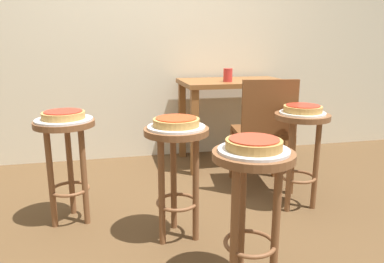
{
  "coord_description": "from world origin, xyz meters",
  "views": [
    {
      "loc": [
        -0.32,
        -1.89,
        1.1
      ],
      "look_at": [
        0.15,
        0.16,
        0.58
      ],
      "focal_mm": 34.13,
      "sensor_mm": 36.0,
      "label": 1
    }
  ],
  "objects_px": {
    "pizza_middle": "(176,122)",
    "serving_plate_rear": "(64,120)",
    "serving_plate_foreground": "(254,150)",
    "serving_plate_middle": "(176,127)",
    "stool_leftside": "(301,140)",
    "stool_foreground": "(252,190)",
    "pizza_foreground": "(254,144)",
    "condiment_shaker": "(230,76)",
    "wooden_chair": "(264,130)",
    "pizza_leftside": "(303,109)",
    "dining_table": "(233,95)",
    "stool_rear": "(66,149)",
    "pizza_rear": "(63,115)",
    "stool_middle": "(177,159)",
    "serving_plate_leftside": "(302,113)",
    "cup_near_edge": "(228,75)"
  },
  "relations": [
    {
      "from": "pizza_middle",
      "to": "serving_plate_rear",
      "type": "height_order",
      "value": "pizza_middle"
    },
    {
      "from": "serving_plate_foreground",
      "to": "serving_plate_middle",
      "type": "height_order",
      "value": "same"
    },
    {
      "from": "stool_leftside",
      "to": "stool_foreground",
      "type": "bearing_deg",
      "value": -131.37
    },
    {
      "from": "pizza_foreground",
      "to": "condiment_shaker",
      "type": "relative_size",
      "value": 2.85
    },
    {
      "from": "wooden_chair",
      "to": "stool_foreground",
      "type": "bearing_deg",
      "value": -116.34
    },
    {
      "from": "serving_plate_foreground",
      "to": "stool_leftside",
      "type": "height_order",
      "value": "serving_plate_foreground"
    },
    {
      "from": "stool_foreground",
      "to": "pizza_middle",
      "type": "height_order",
      "value": "pizza_middle"
    },
    {
      "from": "serving_plate_foreground",
      "to": "serving_plate_middle",
      "type": "relative_size",
      "value": 0.97
    },
    {
      "from": "serving_plate_middle",
      "to": "pizza_leftside",
      "type": "xyz_separation_m",
      "value": [
        0.87,
        0.22,
        0.03
      ]
    },
    {
      "from": "pizza_foreground",
      "to": "serving_plate_middle",
      "type": "bearing_deg",
      "value": 115.37
    },
    {
      "from": "dining_table",
      "to": "serving_plate_middle",
      "type": "bearing_deg",
      "value": -121.42
    },
    {
      "from": "stool_foreground",
      "to": "stool_rear",
      "type": "distance_m",
      "value": 1.2
    },
    {
      "from": "pizza_middle",
      "to": "stool_foreground",
      "type": "bearing_deg",
      "value": -64.63
    },
    {
      "from": "stool_leftside",
      "to": "pizza_foreground",
      "type": "bearing_deg",
      "value": -131.37
    },
    {
      "from": "serving_plate_middle",
      "to": "stool_leftside",
      "type": "xyz_separation_m",
      "value": [
        0.87,
        0.22,
        -0.18
      ]
    },
    {
      "from": "serving_plate_foreground",
      "to": "wooden_chair",
      "type": "xyz_separation_m",
      "value": [
        0.53,
        1.07,
        -0.19
      ]
    },
    {
      "from": "serving_plate_middle",
      "to": "wooden_chair",
      "type": "relative_size",
      "value": 0.37
    },
    {
      "from": "pizza_foreground",
      "to": "wooden_chair",
      "type": "height_order",
      "value": "wooden_chair"
    },
    {
      "from": "stool_foreground",
      "to": "pizza_foreground",
      "type": "distance_m",
      "value": 0.21
    },
    {
      "from": "serving_plate_foreground",
      "to": "pizza_foreground",
      "type": "bearing_deg",
      "value": -90.0
    },
    {
      "from": "pizza_middle",
      "to": "pizza_rear",
      "type": "height_order",
      "value": "same"
    },
    {
      "from": "stool_middle",
      "to": "dining_table",
      "type": "bearing_deg",
      "value": 58.58
    },
    {
      "from": "serving_plate_rear",
      "to": "pizza_leftside",
      "type": "bearing_deg",
      "value": -4.84
    },
    {
      "from": "pizza_middle",
      "to": "wooden_chair",
      "type": "xyz_separation_m",
      "value": [
        0.77,
        0.57,
        -0.22
      ]
    },
    {
      "from": "serving_plate_leftside",
      "to": "cup_near_edge",
      "type": "xyz_separation_m",
      "value": [
        -0.21,
        0.91,
        0.17
      ]
    },
    {
      "from": "stool_foreground",
      "to": "dining_table",
      "type": "height_order",
      "value": "dining_table"
    },
    {
      "from": "condiment_shaker",
      "to": "serving_plate_foreground",
      "type": "bearing_deg",
      "value": -105.36
    },
    {
      "from": "serving_plate_foreground",
      "to": "wooden_chair",
      "type": "relative_size",
      "value": 0.36
    },
    {
      "from": "serving_plate_leftside",
      "to": "stool_leftside",
      "type": "bearing_deg",
      "value": 0.0
    },
    {
      "from": "serving_plate_middle",
      "to": "dining_table",
      "type": "distance_m",
      "value": 1.46
    },
    {
      "from": "stool_middle",
      "to": "pizza_middle",
      "type": "bearing_deg",
      "value": 61.93
    },
    {
      "from": "stool_middle",
      "to": "stool_rear",
      "type": "height_order",
      "value": "same"
    },
    {
      "from": "pizza_leftside",
      "to": "condiment_shaker",
      "type": "bearing_deg",
      "value": 99.12
    },
    {
      "from": "condiment_shaker",
      "to": "stool_rear",
      "type": "bearing_deg",
      "value": -146.57
    },
    {
      "from": "serving_plate_foreground",
      "to": "stool_middle",
      "type": "xyz_separation_m",
      "value": [
        -0.24,
        0.5,
        -0.18
      ]
    },
    {
      "from": "stool_rear",
      "to": "serving_plate_rear",
      "type": "distance_m",
      "value": 0.18
    },
    {
      "from": "pizza_leftside",
      "to": "stool_foreground",
      "type": "bearing_deg",
      "value": -131.37
    },
    {
      "from": "serving_plate_foreground",
      "to": "wooden_chair",
      "type": "height_order",
      "value": "wooden_chair"
    },
    {
      "from": "serving_plate_foreground",
      "to": "serving_plate_rear",
      "type": "bearing_deg",
      "value": 135.29
    },
    {
      "from": "pizza_foreground",
      "to": "dining_table",
      "type": "relative_size",
      "value": 0.26
    },
    {
      "from": "pizza_foreground",
      "to": "serving_plate_foreground",
      "type": "bearing_deg",
      "value": 90.0
    },
    {
      "from": "wooden_chair",
      "to": "dining_table",
      "type": "bearing_deg",
      "value": 90.85
    },
    {
      "from": "stool_leftside",
      "to": "dining_table",
      "type": "height_order",
      "value": "dining_table"
    },
    {
      "from": "stool_rear",
      "to": "cup_near_edge",
      "type": "height_order",
      "value": "cup_near_edge"
    },
    {
      "from": "serving_plate_middle",
      "to": "stool_middle",
      "type": "bearing_deg",
      "value": -90.0
    },
    {
      "from": "serving_plate_foreground",
      "to": "cup_near_edge",
      "type": "xyz_separation_m",
      "value": [
        0.42,
        1.63,
        0.17
      ]
    },
    {
      "from": "serving_plate_foreground",
      "to": "pizza_rear",
      "type": "height_order",
      "value": "pizza_rear"
    },
    {
      "from": "serving_plate_leftside",
      "to": "cup_near_edge",
      "type": "distance_m",
      "value": 0.95
    },
    {
      "from": "serving_plate_rear",
      "to": "wooden_chair",
      "type": "relative_size",
      "value": 0.39
    },
    {
      "from": "serving_plate_middle",
      "to": "pizza_middle",
      "type": "bearing_deg",
      "value": 0.0
    }
  ]
}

